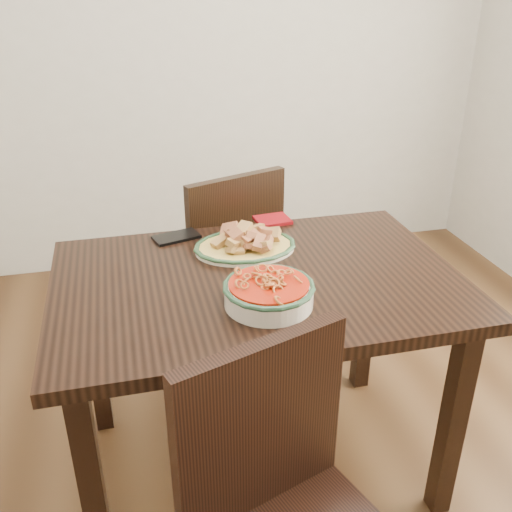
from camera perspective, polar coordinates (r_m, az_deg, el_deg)
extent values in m
plane|color=#3A2412|center=(2.14, 0.61, -20.55)|extent=(3.50, 3.50, 0.00)
cube|color=beige|center=(3.20, -7.66, 21.41)|extent=(3.50, 0.10, 2.60)
cube|color=black|center=(1.72, 0.16, -2.68)|extent=(1.21, 0.81, 0.04)
cube|color=black|center=(1.66, -16.04, -21.55)|extent=(0.06, 0.06, 0.71)
cube|color=black|center=(1.88, 19.06, -15.43)|extent=(0.06, 0.06, 0.71)
cube|color=black|center=(2.16, -15.85, -8.88)|extent=(0.06, 0.06, 0.71)
cube|color=black|center=(2.33, 10.88, -5.47)|extent=(0.06, 0.06, 0.71)
cube|color=black|center=(2.47, -4.19, -1.08)|extent=(0.54, 0.54, 0.04)
cube|color=black|center=(2.78, -2.77, -2.96)|extent=(0.04, 0.04, 0.41)
cube|color=black|center=(2.64, -9.09, -4.94)|extent=(0.04, 0.04, 0.41)
cube|color=black|center=(2.53, 1.27, -6.09)|extent=(0.04, 0.04, 0.41)
cube|color=black|center=(2.38, -5.51, -8.50)|extent=(0.04, 0.04, 0.41)
cube|color=black|center=(2.21, -1.92, 2.56)|extent=(0.41, 0.18, 0.44)
cube|color=black|center=(1.31, 0.48, -16.65)|extent=(0.41, 0.17, 0.44)
ellipsoid|color=beige|center=(1.87, -1.10, 0.83)|extent=(0.33, 0.25, 0.02)
ellipsoid|color=gold|center=(1.87, -1.10, 0.99)|extent=(0.32, 0.24, 0.01)
torus|color=#1A3A1F|center=(1.86, -1.10, 1.05)|extent=(0.26, 0.26, 0.01)
cylinder|color=beige|center=(1.55, 1.28, -3.88)|extent=(0.24, 0.24, 0.06)
torus|color=#1A3A24|center=(1.54, 1.29, -3.05)|extent=(0.25, 0.25, 0.02)
cylinder|color=#951706|center=(1.54, 1.29, -2.89)|extent=(0.22, 0.22, 0.01)
cube|color=black|center=(1.97, -7.97, 1.90)|extent=(0.17, 0.12, 0.01)
cube|color=maroon|center=(2.09, 1.66, 3.62)|extent=(0.13, 0.11, 0.01)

